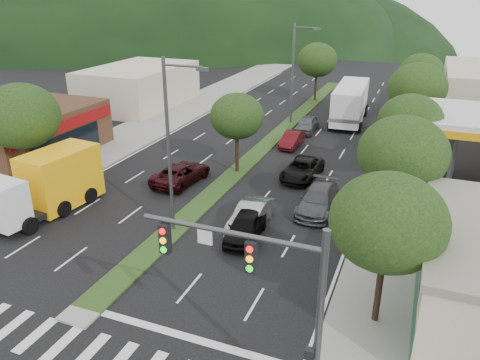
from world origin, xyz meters
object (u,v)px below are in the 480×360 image
at_px(streetlight_near, 171,140).
at_px(car_queue_b, 318,200).
at_px(traffic_signal, 271,288).
at_px(car_queue_c, 292,139).
at_px(car_queue_a, 245,226).
at_px(tree_l_a, 21,116).
at_px(tree_r_c, 410,121).
at_px(box_truck, 50,185).
at_px(motorhome, 350,102).
at_px(suv_maroon, 181,173).
at_px(tree_med_near, 237,116).
at_px(streetlight_mid, 295,69).
at_px(car_queue_d, 302,169).
at_px(tree_r_d, 417,88).
at_px(sedan_silver, 251,215).
at_px(tree_r_b, 403,153).
at_px(tree_med_far, 317,60).
at_px(tree_r_e, 421,72).
at_px(car_queue_e, 307,124).
at_px(tree_r_a, 388,222).

xyz_separation_m(streetlight_near, car_queue_b, (7.07, 5.72, -4.83)).
distance_m(traffic_signal, car_queue_c, 28.24).
bearing_deg(car_queue_a, tree_l_a, 170.13).
bearing_deg(tree_r_c, streetlight_near, -134.51).
relative_size(box_truck, motorhome, 0.77).
xyz_separation_m(tree_l_a, car_queue_c, (14.72, 15.58, -4.52)).
xyz_separation_m(tree_r_c, car_queue_b, (-4.73, -6.28, -4.00)).
distance_m(car_queue_b, car_queue_c, 12.89).
bearing_deg(car_queue_c, suv_maroon, -113.95).
height_order(tree_med_near, tree_l_a, tree_l_a).
bearing_deg(tree_med_near, streetlight_mid, 89.22).
xyz_separation_m(car_queue_d, motorhome, (0.61, 17.15, 1.36)).
bearing_deg(tree_r_d, streetlight_near, -118.20).
xyz_separation_m(sedan_silver, car_queue_d, (0.89, 8.62, -0.04)).
bearing_deg(car_queue_d, car_queue_a, -90.87).
relative_size(tree_r_b, streetlight_near, 0.69).
bearing_deg(tree_l_a, tree_r_b, 4.67).
bearing_deg(car_queue_a, tree_r_d, 64.52).
xyz_separation_m(tree_med_far, box_truck, (-8.48, -36.44, -3.24)).
xyz_separation_m(tree_r_e, car_queue_d, (-7.05, -21.28, -4.20)).
bearing_deg(car_queue_e, suv_maroon, -109.20).
xyz_separation_m(tree_med_far, car_queue_b, (7.27, -30.28, -4.25)).
relative_size(tree_l_a, streetlight_near, 0.72).
xyz_separation_m(tree_r_c, sedan_silver, (-7.94, -9.90, -4.01)).
relative_size(tree_r_e, tree_l_a, 0.93).
relative_size(tree_r_d, car_queue_e, 1.61).
bearing_deg(car_queue_a, car_queue_e, 89.56).
bearing_deg(tree_med_far, tree_r_b, -69.44).
height_order(tree_med_far, car_queue_d, tree_med_far).
bearing_deg(car_queue_d, tree_r_c, 13.39).
relative_size(tree_r_c, car_queue_a, 1.49).
height_order(tree_l_a, suv_maroon, tree_l_a).
relative_size(car_queue_b, box_truck, 0.66).
bearing_deg(suv_maroon, streetlight_near, 121.92).
bearing_deg(tree_r_e, tree_med_far, 161.57).
bearing_deg(tree_med_near, car_queue_a, -65.35).
bearing_deg(tree_l_a, car_queue_d, 26.54).
distance_m(traffic_signal, tree_r_d, 31.68).
height_order(sedan_silver, box_truck, box_truck).
height_order(tree_r_a, suv_maroon, tree_r_a).
height_order(traffic_signal, tree_med_near, traffic_signal).
height_order(tree_med_near, car_queue_c, tree_med_near).
bearing_deg(car_queue_d, tree_r_b, -40.54).
bearing_deg(tree_med_near, car_queue_c, 73.66).
distance_m(tree_r_d, tree_med_near, 16.99).
relative_size(tree_r_c, car_queue_e, 1.45).
relative_size(tree_r_d, tree_med_far, 1.03).
bearing_deg(tree_med_near, tree_r_d, 45.00).
bearing_deg(suv_maroon, tree_r_d, -128.14).
distance_m(tree_r_d, suv_maroon, 21.96).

